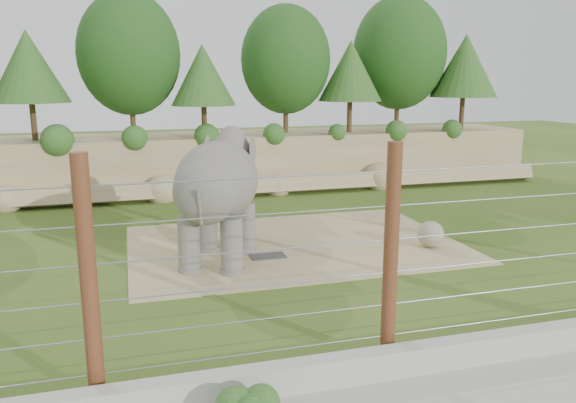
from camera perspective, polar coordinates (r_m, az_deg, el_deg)
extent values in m
plane|color=#2E5615|center=(14.61, 2.19, -7.77)|extent=(90.00, 90.00, 0.00)
cube|color=#987D61|center=(26.64, -6.58, 4.15)|extent=(30.00, 4.00, 2.50)
cube|color=#987D61|center=(24.55, -5.63, 1.34)|extent=(30.00, 1.37, 1.07)
cylinder|color=#3F2B19|center=(25.83, -24.43, 7.43)|extent=(0.24, 0.24, 1.58)
sphere|color=#214918|center=(25.78, -24.86, 12.15)|extent=(3.60, 3.60, 3.60)
cylinder|color=#3F2B19|center=(26.06, -15.50, 8.50)|extent=(0.24, 0.24, 1.92)
sphere|color=#214918|center=(26.03, -15.84, 14.24)|extent=(4.40, 4.40, 4.40)
cylinder|color=#3F2B19|center=(25.10, -8.50, 8.07)|extent=(0.24, 0.24, 1.40)
sphere|color=#214918|center=(25.03, -8.64, 12.41)|extent=(3.20, 3.20, 3.20)
cylinder|color=#3F2B19|center=(26.88, -0.23, 8.94)|extent=(0.24, 0.24, 1.82)
sphere|color=#214918|center=(26.84, -0.23, 14.21)|extent=(4.16, 4.16, 4.16)
cylinder|color=#3F2B19|center=(27.30, 6.26, 8.59)|extent=(0.24, 0.24, 1.50)
sphere|color=#214918|center=(27.24, 6.36, 12.87)|extent=(3.44, 3.44, 3.44)
cylinder|color=#3F2B19|center=(29.44, 11.01, 9.22)|extent=(0.24, 0.24, 2.03)
sphere|color=#214918|center=(29.43, 11.23, 14.58)|extent=(4.64, 4.64, 4.64)
cylinder|color=#3F2B19|center=(29.92, 17.23, 8.57)|extent=(0.24, 0.24, 1.64)
sphere|color=#214918|center=(29.87, 17.51, 12.84)|extent=(3.76, 3.76, 3.76)
cube|color=tan|center=(17.46, 0.67, -4.33)|extent=(10.00, 7.00, 0.02)
cube|color=#262628|center=(16.22, -2.06, -5.56)|extent=(1.00, 0.60, 0.03)
sphere|color=gray|center=(17.54, 14.28, -3.24)|extent=(0.80, 0.80, 0.80)
cube|color=#B3B2A6|center=(10.28, 11.28, -15.59)|extent=(26.00, 0.35, 0.50)
cylinder|color=#5B2615|center=(9.06, -19.57, -7.92)|extent=(0.26, 0.26, 4.00)
cylinder|color=#5B2615|center=(10.02, 10.39, -5.45)|extent=(0.26, 0.26, 4.00)
cylinder|color=gray|center=(10.57, 10.07, -13.21)|extent=(20.00, 0.02, 0.02)
cylinder|color=gray|center=(10.32, 10.20, -10.21)|extent=(20.00, 0.02, 0.02)
cylinder|color=gray|center=(10.11, 10.33, -7.07)|extent=(20.00, 0.02, 0.02)
cylinder|color=gray|center=(9.93, 10.46, -3.80)|extent=(20.00, 0.02, 0.02)
cylinder|color=gray|center=(9.78, 10.60, -0.42)|extent=(20.00, 0.02, 0.02)
cylinder|color=gray|center=(9.67, 10.74, 3.05)|extent=(20.00, 0.02, 0.02)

